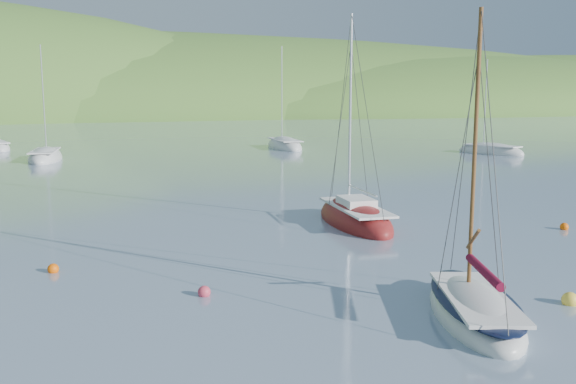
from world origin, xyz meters
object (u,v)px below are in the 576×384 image
object	(u,v)px
daysailer_white	(475,310)
distant_sloop_b	(285,147)
distant_sloop_a	(45,158)
distant_sloop_d	(491,152)
sloop_red	(355,220)

from	to	relation	value
daysailer_white	distant_sloop_b	world-z (taller)	distant_sloop_b
distant_sloop_a	distant_sloop_b	distance (m)	24.70
distant_sloop_b	distant_sloop_d	size ratio (longest dim) A/B	1.18
sloop_red	distant_sloop_b	size ratio (longest dim) A/B	0.89
sloop_red	distant_sloop_b	bearing A→B (deg)	80.31
distant_sloop_a	distant_sloop_b	bearing A→B (deg)	16.53
distant_sloop_d	distant_sloop_a	bearing A→B (deg)	146.51
daysailer_white	distant_sloop_a	distance (m)	48.69
daysailer_white	distant_sloop_b	xyz separation A→B (m)	(11.18, 51.61, -0.01)
daysailer_white	distant_sloop_d	bearing A→B (deg)	72.87
sloop_red	distant_sloop_a	distance (m)	37.44
daysailer_white	distant_sloop_a	bearing A→B (deg)	124.62
distant_sloop_b	distant_sloop_d	bearing A→B (deg)	-32.86
distant_sloop_a	distant_sloop_d	distance (m)	42.61
sloop_red	daysailer_white	bearing A→B (deg)	-95.61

